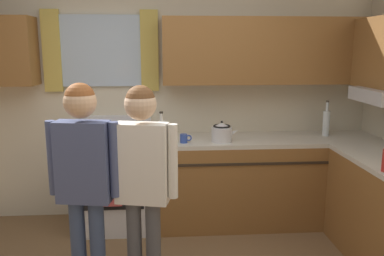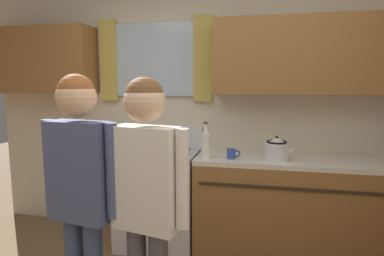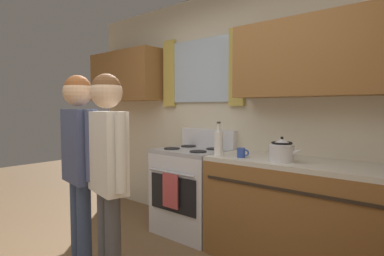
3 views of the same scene
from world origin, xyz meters
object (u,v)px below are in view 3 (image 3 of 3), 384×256
(bottle_milk_white, at_px, (219,143))
(mug_cobalt_blue, at_px, (242,153))
(adult_in_plaid, at_px, (108,161))
(stovetop_kettle, at_px, (282,150))
(adult_left, at_px, (79,153))
(stove_oven, at_px, (193,189))

(bottle_milk_white, xyz_separation_m, mug_cobalt_blue, (0.22, 0.05, -0.08))
(adult_in_plaid, bearing_deg, mug_cobalt_blue, 73.41)
(stovetop_kettle, relative_size, adult_in_plaid, 0.18)
(mug_cobalt_blue, xyz_separation_m, adult_left, (-0.73, -1.14, 0.05))
(mug_cobalt_blue, bearing_deg, adult_in_plaid, -106.59)
(stove_oven, height_order, bottle_milk_white, bottle_milk_white)
(mug_cobalt_blue, bearing_deg, stovetop_kettle, 2.71)
(adult_left, height_order, adult_in_plaid, adult_left)
(stove_oven, relative_size, bottle_milk_white, 3.51)
(mug_cobalt_blue, xyz_separation_m, stovetop_kettle, (0.37, 0.02, 0.05))
(bottle_milk_white, distance_m, stovetop_kettle, 0.59)
(stovetop_kettle, distance_m, adult_left, 1.59)
(bottle_milk_white, relative_size, mug_cobalt_blue, 2.73)
(stove_oven, xyz_separation_m, mug_cobalt_blue, (0.69, -0.16, 0.48))
(adult_left, relative_size, adult_in_plaid, 1.01)
(stovetop_kettle, bearing_deg, adult_in_plaid, -121.23)
(bottle_milk_white, relative_size, stovetop_kettle, 1.14)
(bottle_milk_white, distance_m, adult_in_plaid, 1.11)
(bottle_milk_white, xyz_separation_m, adult_in_plaid, (-0.13, -1.11, -0.04))
(bottle_milk_white, bearing_deg, stove_oven, 156.36)
(stove_oven, height_order, adult_left, adult_left)
(stove_oven, relative_size, adult_in_plaid, 0.70)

